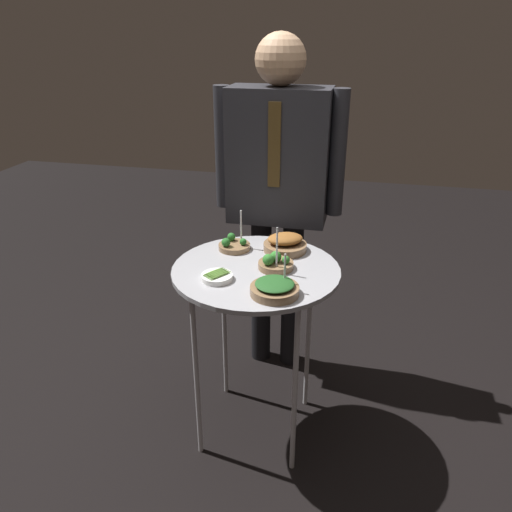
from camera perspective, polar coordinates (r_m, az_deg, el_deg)
ground_plane at (r=2.34m, az=0.00°, el=-18.76°), size 8.00×8.00×0.00m
serving_cart at (r=1.92m, az=0.00°, el=-3.10°), size 0.64×0.64×0.78m
bowl_asparagus_front_left at (r=1.80m, az=-4.49°, el=-2.37°), size 0.11×0.11×0.03m
bowl_broccoli_mid_right at (r=1.87m, az=2.23°, el=-0.81°), size 0.13×0.13×0.18m
bowl_roast_back_left at (r=2.03m, az=3.35°, el=1.41°), size 0.18×0.18×0.07m
bowl_spinach_front_center at (r=1.70m, az=2.15°, el=-3.70°), size 0.17×0.17×0.14m
bowl_broccoli_mid_left at (r=2.04m, az=-2.55°, el=1.27°), size 0.13×0.13×0.16m
waiter_figure at (r=2.28m, az=2.59°, el=9.47°), size 0.59×0.22×1.59m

